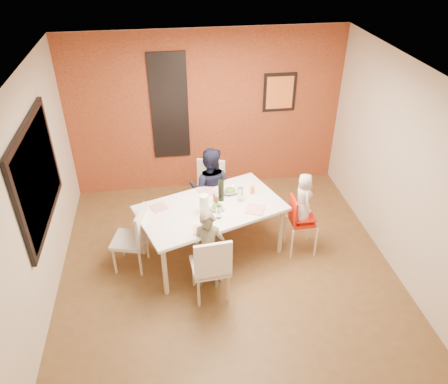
{
  "coord_description": "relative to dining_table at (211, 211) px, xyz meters",
  "views": [
    {
      "loc": [
        -0.7,
        -4.44,
        4.16
      ],
      "look_at": [
        0.0,
        0.3,
        1.05
      ],
      "focal_mm": 35.0,
      "sensor_mm": 36.0,
      "label": 1
    }
  ],
  "objects": [
    {
      "name": "salad_bowl_b",
      "position": [
        0.31,
        0.32,
        0.1
      ],
      "size": [
        0.27,
        0.27,
        0.06
      ],
      "primitive_type": "imported",
      "rotation": [
        0.0,
        0.0,
        0.12
      ],
      "color": "silver",
      "rests_on": "dining_table"
    },
    {
      "name": "plate_near_right",
      "position": [
        0.58,
        -0.15,
        0.08
      ],
      "size": [
        0.32,
        0.32,
        0.01
      ],
      "primitive_type": "cube",
      "rotation": [
        0.0,
        0.0,
        -0.43
      ],
      "color": "white",
      "rests_on": "dining_table"
    },
    {
      "name": "picture_window_pane",
      "position": [
        -2.03,
        -0.15,
        0.83
      ],
      "size": [
        0.02,
        1.55,
        1.15
      ],
      "primitive_type": "cube",
      "color": "black",
      "rests_on": "wall_left"
    },
    {
      "name": "ground",
      "position": [
        0.17,
        -0.35,
        -0.72
      ],
      "size": [
        4.5,
        4.5,
        0.0
      ],
      "primitive_type": "plane",
      "color": "brown",
      "rests_on": "ground"
    },
    {
      "name": "child_near",
      "position": [
        -0.11,
        -0.63,
        -0.15
      ],
      "size": [
        0.47,
        0.36,
        1.14
      ],
      "primitive_type": "imported",
      "rotation": [
        0.0,
        0.0,
        -0.23
      ],
      "color": "brown",
      "rests_on": "ground"
    },
    {
      "name": "dining_table",
      "position": [
        0.0,
        0.0,
        0.0
      ],
      "size": [
        2.15,
        1.64,
        0.79
      ],
      "rotation": [
        0.0,
        0.0,
        0.34
      ],
      "color": "white",
      "rests_on": "ground"
    },
    {
      "name": "glassblock_strip",
      "position": [
        -0.43,
        1.87,
        0.78
      ],
      "size": [
        0.55,
        0.03,
        1.7
      ],
      "primitive_type": "cube",
      "color": "#B3BEC4",
      "rests_on": "wall_back"
    },
    {
      "name": "wine_glass_a",
      "position": [
        0.07,
        -0.25,
        0.16
      ],
      "size": [
        0.06,
        0.06,
        0.18
      ],
      "primitive_type": "cylinder",
      "color": "white",
      "rests_on": "dining_table"
    },
    {
      "name": "picture_window_frame",
      "position": [
        -2.05,
        -0.15,
        0.83
      ],
      "size": [
        0.05,
        1.7,
        1.3
      ],
      "primitive_type": "cube",
      "color": "black",
      "rests_on": "wall_left"
    },
    {
      "name": "condiment_red",
      "position": [
        0.08,
        0.02,
        0.15
      ],
      "size": [
        0.04,
        0.04,
        0.15
      ],
      "primitive_type": "cylinder",
      "color": "red",
      "rests_on": "dining_table"
    },
    {
      "name": "chair_near",
      "position": [
        -0.1,
        -0.87,
        -0.18
      ],
      "size": [
        0.49,
        0.49,
        0.98
      ],
      "rotation": [
        0.0,
        0.0,
        3.22
      ],
      "color": "white",
      "rests_on": "ground"
    },
    {
      "name": "paper_towel_roll",
      "position": [
        -0.1,
        -0.11,
        0.2
      ],
      "size": [
        0.12,
        0.12,
        0.27
      ],
      "primitive_type": "cylinder",
      "color": "white",
      "rests_on": "dining_table"
    },
    {
      "name": "condiment_green",
      "position": [
        0.06,
        0.1,
        0.14
      ],
      "size": [
        0.04,
        0.04,
        0.14
      ],
      "primitive_type": "cylinder",
      "color": "#3A7A28",
      "rests_on": "dining_table"
    },
    {
      "name": "sippy_cup",
      "position": [
        0.62,
        0.26,
        0.12
      ],
      "size": [
        0.06,
        0.06,
        0.11
      ],
      "primitive_type": "cylinder",
      "color": "orange",
      "rests_on": "dining_table"
    },
    {
      "name": "plate_far_left",
      "position": [
        -0.69,
        0.09,
        0.08
      ],
      "size": [
        0.26,
        0.26,
        0.01
      ],
      "primitive_type": "cube",
      "rotation": [
        0.0,
        0.0,
        0.39
      ],
      "color": "silver",
      "rests_on": "dining_table"
    },
    {
      "name": "glassblock_surround",
      "position": [
        -0.43,
        1.86,
        0.78
      ],
      "size": [
        0.6,
        0.03,
        1.76
      ],
      "primitive_type": "cube",
      "color": "black",
      "rests_on": "wall_back"
    },
    {
      "name": "plate_far_mid",
      "position": [
        -0.0,
        0.38,
        0.08
      ],
      "size": [
        0.29,
        0.29,
        0.01
      ],
      "primitive_type": "cube",
      "rotation": [
        0.0,
        0.0,
        0.35
      ],
      "color": "white",
      "rests_on": "dining_table"
    },
    {
      "name": "wall_right",
      "position": [
        2.42,
        -0.35,
        0.63
      ],
      "size": [
        0.02,
        4.5,
        2.7
      ],
      "primitive_type": "cube",
      "color": "beige",
      "rests_on": "ground"
    },
    {
      "name": "wine_bottle",
      "position": [
        0.16,
        0.15,
        0.22
      ],
      "size": [
        0.08,
        0.08,
        0.31
      ],
      "primitive_type": "cylinder",
      "color": "black",
      "rests_on": "dining_table"
    },
    {
      "name": "wall_left",
      "position": [
        -2.08,
        -0.35,
        0.63
      ],
      "size": [
        0.02,
        4.5,
        2.7
      ],
      "primitive_type": "cube",
      "color": "beige",
      "rests_on": "ground"
    },
    {
      "name": "plate_near_left",
      "position": [
        -0.18,
        -0.48,
        0.08
      ],
      "size": [
        0.23,
        0.23,
        0.01
      ],
      "primitive_type": "cube",
      "rotation": [
        0.0,
        0.0,
        -0.11
      ],
      "color": "white",
      "rests_on": "dining_table"
    },
    {
      "name": "wine_glass_b",
      "position": [
        0.42,
        0.09,
        0.17
      ],
      "size": [
        0.07,
        0.07,
        0.21
      ],
      "primitive_type": "cylinder",
      "color": "silver",
      "rests_on": "dining_table"
    },
    {
      "name": "condiment_brown",
      "position": [
        0.09,
        0.01,
        0.14
      ],
      "size": [
        0.04,
        0.04,
        0.14
      ],
      "primitive_type": "cylinder",
      "color": "brown",
      "rests_on": "dining_table"
    },
    {
      "name": "high_chair",
      "position": [
        1.22,
        -0.11,
        -0.19
      ],
      "size": [
        0.38,
        0.38,
        0.89
      ],
      "rotation": [
        0.0,
        0.0,
        1.58
      ],
      "color": "red",
      "rests_on": "ground"
    },
    {
      "name": "wall_back",
      "position": [
        0.17,
        1.9,
        0.63
      ],
      "size": [
        4.5,
        0.02,
        2.7
      ],
      "primitive_type": "cube",
      "color": "beige",
      "rests_on": "ground"
    },
    {
      "name": "chair_far",
      "position": [
        0.1,
        0.93,
        -0.2
      ],
      "size": [
        0.55,
        0.55,
        0.94
      ],
      "rotation": [
        0.0,
        0.0,
        -0.31
      ],
      "color": "white",
      "rests_on": "ground"
    },
    {
      "name": "salad_bowl_a",
      "position": [
        0.08,
        -0.06,
        0.09
      ],
      "size": [
        0.23,
        0.23,
        0.05
      ],
      "primitive_type": "imported",
      "rotation": [
        0.0,
        0.0,
        0.2
      ],
      "color": "white",
      "rests_on": "dining_table"
    },
    {
      "name": "brick_accent_wall",
      "position": [
        0.17,
        1.88,
        0.63
      ],
      "size": [
        4.5,
        0.02,
        2.7
      ],
      "primitive_type": "cube",
      "color": "maroon",
      "rests_on": "ground"
    },
    {
      "name": "art_print_canvas",
      "position": [
        1.37,
        1.85,
        0.93
      ],
      "size": [
        0.44,
        0.01,
        0.54
      ],
      "primitive_type": "cube",
      "color": "orange",
      "rests_on": "wall_back"
    },
    {
      "name": "art_print_frame",
      "position": [
        1.37,
        1.86,
        0.93
      ],
      "size": [
        0.54,
        0.03,
        0.64
      ],
      "primitive_type": "cube",
      "color": "black",
      "rests_on": "wall_back"
    },
    {
      "name": "ceiling",
      "position": [
        0.17,
        -0.35,
        1.98
      ],
      "size": [
        4.5,
        4.5,
        0.02
      ],
      "primitive_type": "cube",
      "color": "silver",
      "rests_on": "wall_back"
    },
    {
      "name": "toddler",
      "position": [
        1.25,
        -0.11,
        0.17
      ],
      "size": [
        0.26,
        0.37,
        0.73
      ],
      "primitive_type": "imported",
      "rotation": [
        0.0,
        0.0,
        1.64
      ],
      "color": "beige",
      "rests_on": "high_chair"
    },
    {
      "name": "child_far",
      "position": [
        0.07,
        0.69,
        -0.07
      ],
      "size": [
        0.74,
        0.63,
        1.31
      ],
      "primitive_type": "imported",
      "rotation": [
        0.0,
        0.0,
        2.91
      ],
      "color": "black",
      "rests_on": "ground"
    },
    {
      "name": "wall_front",
      "position": [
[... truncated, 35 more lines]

